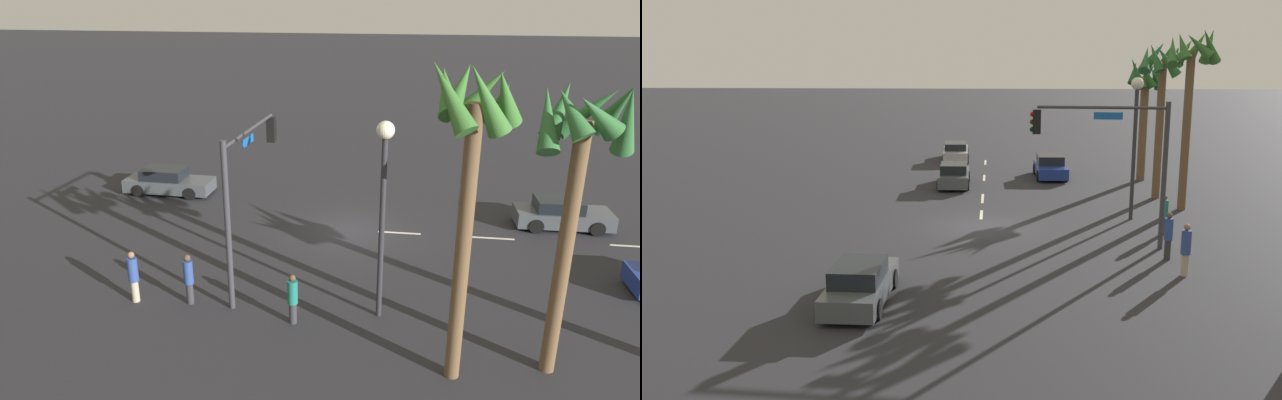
# 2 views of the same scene
# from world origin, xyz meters

# --- Properties ---
(ground_plane) EXTENTS (220.00, 220.00, 0.00)m
(ground_plane) POSITION_xyz_m (0.00, 0.00, 0.00)
(ground_plane) COLOR #28282D
(lane_stripe_1) EXTENTS (2.04, 0.14, 0.01)m
(lane_stripe_1) POSITION_xyz_m (-12.01, 0.00, 0.01)
(lane_stripe_1) COLOR silver
(lane_stripe_1) RESTS_ON ground_plane
(lane_stripe_2) EXTENTS (2.35, 0.14, 0.01)m
(lane_stripe_2) POSITION_xyz_m (-5.94, 0.00, 0.01)
(lane_stripe_2) COLOR silver
(lane_stripe_2) RESTS_ON ground_plane
(lane_stripe_3) EXTENTS (1.87, 0.14, 0.01)m
(lane_stripe_3) POSITION_xyz_m (-2.20, 0.00, 0.01)
(lane_stripe_3) COLOR silver
(lane_stripe_3) RESTS_ON ground_plane
(car_0) EXTENTS (4.19, 1.87, 1.35)m
(car_0) POSITION_xyz_m (-9.35, -1.71, 0.62)
(car_0) COLOR #474C51
(car_0) RESTS_ON ground_plane
(car_3) EXTENTS (4.56, 1.89, 1.35)m
(car_3) POSITION_xyz_m (9.86, -3.56, 0.62)
(car_3) COLOR #474C51
(car_3) RESTS_ON ground_plane
(traffic_signal) EXTENTS (0.64, 5.35, 5.82)m
(traffic_signal) POSITION_xyz_m (3.15, 5.36, 3.99)
(traffic_signal) COLOR #38383D
(traffic_signal) RESTS_ON ground_plane
(streetlamp) EXTENTS (0.56, 0.56, 6.54)m
(streetlamp) POSITION_xyz_m (-1.64, 6.98, 4.55)
(streetlamp) COLOR #2D2D33
(streetlamp) RESTS_ON ground_plane
(pedestrian_0) EXTENTS (0.43, 0.43, 1.73)m
(pedestrian_0) POSITION_xyz_m (1.07, 7.85, 0.91)
(pedestrian_0) COLOR #333338
(pedestrian_0) RESTS_ON ground_plane
(pedestrian_1) EXTENTS (0.48, 0.48, 1.87)m
(pedestrian_1) POSITION_xyz_m (6.70, 7.28, 1.00)
(pedestrian_1) COLOR #B2A58C
(pedestrian_1) RESTS_ON ground_plane
(pedestrian_2) EXTENTS (0.44, 0.44, 1.83)m
(pedestrian_2) POSITION_xyz_m (4.79, 7.14, 0.97)
(pedestrian_2) COLOR #333338
(pedestrian_2) RESTS_ON ground_plane
(palm_tree_1) EXTENTS (2.49, 2.43, 8.27)m
(palm_tree_1) POSITION_xyz_m (-6.56, 9.15, 6.35)
(palm_tree_1) COLOR brown
(palm_tree_1) RESTS_ON ground_plane
(palm_tree_3) EXTENTS (2.57, 2.66, 8.84)m
(palm_tree_3) POSITION_xyz_m (-3.79, 9.94, 6.75)
(palm_tree_3) COLOR brown
(palm_tree_3) RESTS_ON ground_plane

